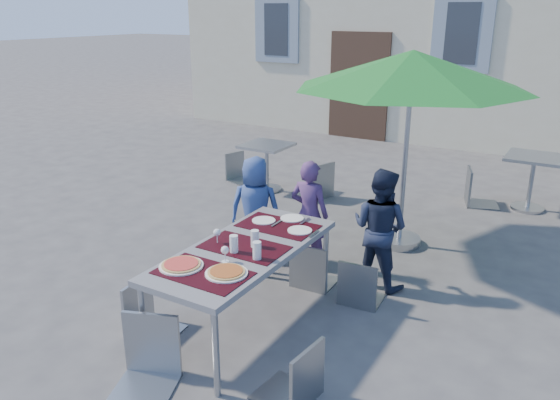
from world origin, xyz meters
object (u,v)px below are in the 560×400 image
Objects in this scene: chair_2 at (362,256)px; patio_umbrella at (412,71)px; chair_3 at (144,279)px; cafe_table_0 at (267,160)px; dining_table at (244,253)px; child_1 at (309,214)px; pizza_near_right at (226,272)px; cafe_table_1 at (533,173)px; chair_4 at (296,339)px; chair_1 at (312,239)px; bg_chair_r_0 at (318,158)px; bg_chair_l_1 at (479,165)px; child_2 at (380,228)px; chair_0 at (255,222)px; child_0 at (255,209)px; bg_chair_l_0 at (238,151)px; pizza_near_left at (181,265)px; chair_5 at (143,314)px.

patio_umbrella is at bearing 95.27° from chair_2.
chair_3 is 1.19× the size of cafe_table_0.
child_1 is at bearing 94.04° from dining_table.
pizza_near_right is 0.42× the size of cafe_table_1.
chair_1 is at bearing 113.84° from chair_4.
patio_umbrella is (0.66, 1.04, 1.42)m from child_1.
child_1 reaches higher than chair_4.
pizza_near_right is 0.32× the size of bg_chair_r_0.
chair_3 is 1.12× the size of cafe_table_1.
child_2 is at bearing -96.21° from bg_chair_l_1.
bg_chair_r_0 is (-1.20, 2.48, 0.07)m from chair_1.
chair_3 reaches higher than dining_table.
child_1 reaches higher than chair_1.
patio_umbrella is (1.13, 1.37, 1.48)m from chair_0.
chair_1 is 0.35× the size of patio_umbrella.
chair_2 is at bearing -84.73° from patio_umbrella.
child_2 reaches higher than chair_3.
child_1 is at bearing -120.23° from cafe_table_1.
bg_chair_r_0 is 2.23m from bg_chair_l_1.
cafe_table_0 is at bearing -83.17° from child_0.
patio_umbrella is at bearing -119.09° from cafe_table_1.
bg_chair_l_1 is (1.02, 4.29, -0.12)m from dining_table.
chair_4 is at bearing -36.51° from dining_table.
child_0 is 1.18× the size of bg_chair_l_1.
bg_chair_l_1 is (3.56, 0.75, 0.08)m from bg_chair_l_0.
cafe_table_1 is at bearing 11.91° from bg_chair_l_0.
child_1 is 2.27m from bg_chair_r_0.
chair_3 is at bearing 61.64° from child_2.
dining_table is at bearing 92.27° from child_1.
bg_chair_l_1 is (2.88, 0.96, 0.09)m from cafe_table_0.
pizza_near_left is at bearing 83.03° from child_0.
cafe_table_0 is at bearing 119.33° from chair_0.
patio_umbrella is 2.77m from cafe_table_1.
cafe_table_0 is 0.72× the size of bg_chair_r_0.
child_0 is 0.45× the size of patio_umbrella.
child_0 reaches higher than chair_1.
chair_0 is at bearing 172.66° from chair_2.
patio_umbrella reaches higher than chair_0.
chair_1 is 1.97m from chair_5.
chair_0 is 0.91× the size of bg_chair_l_1.
patio_umbrella is 3.01m from cafe_table_0.
cafe_table_0 is at bearing 111.07° from chair_5.
pizza_near_left is 0.38m from pizza_near_right.
cafe_table_0 is at bearing 124.40° from chair_4.
chair_3 is (-0.59, -1.84, -0.09)m from child_1.
child_2 is at bearing 69.04° from chair_5.
pizza_near_right is 4.32m from cafe_table_0.
pizza_near_left is 0.55m from chair_3.
chair_5 is at bearing 80.48° from child_0.
pizza_near_right is 0.36× the size of chair_4.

